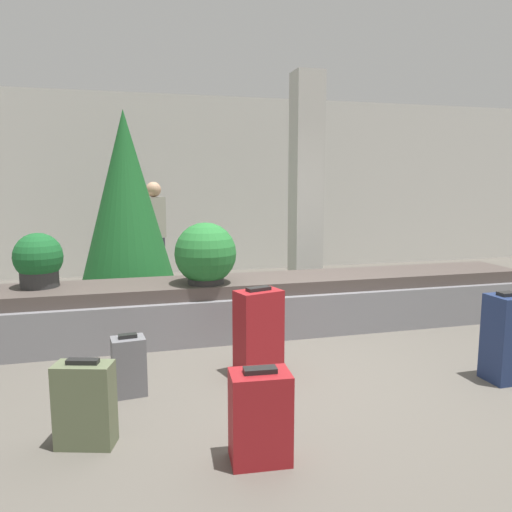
% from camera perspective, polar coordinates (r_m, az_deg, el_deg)
% --- Properties ---
extents(ground_plane, '(18.00, 18.00, 0.00)m').
position_cam_1_polar(ground_plane, '(4.61, 4.03, -12.78)').
color(ground_plane, '#59544C').
extents(back_wall, '(18.00, 0.06, 3.20)m').
position_cam_1_polar(back_wall, '(9.30, -6.19, 8.03)').
color(back_wall, beige).
rests_on(back_wall, ground_plane).
extents(carousel, '(6.75, 0.92, 0.60)m').
position_cam_1_polar(carousel, '(5.65, 0.00, -5.64)').
color(carousel, gray).
rests_on(carousel, ground_plane).
extents(pillar, '(0.41, 0.41, 3.20)m').
position_cam_1_polar(pillar, '(7.31, 5.73, 7.91)').
color(pillar, beige).
rests_on(pillar, ground_plane).
extents(suitcase_0, '(0.40, 0.28, 0.58)m').
position_cam_1_polar(suitcase_0, '(3.47, -18.96, -15.75)').
color(suitcase_0, '#5B6647').
rests_on(suitcase_0, ground_plane).
extents(suitcase_1, '(0.25, 0.28, 0.77)m').
position_cam_1_polar(suitcase_1, '(4.71, 26.43, -8.42)').
color(suitcase_1, navy).
rests_on(suitcase_1, ground_plane).
extents(suitcase_2, '(0.44, 0.34, 0.77)m').
position_cam_1_polar(suitcase_2, '(4.39, 0.29, -8.68)').
color(suitcase_2, maroon).
rests_on(suitcase_2, ground_plane).
extents(suitcase_3, '(0.38, 0.27, 0.59)m').
position_cam_1_polar(suitcase_3, '(3.13, 0.47, -17.88)').
color(suitcase_3, maroon).
rests_on(suitcase_3, ground_plane).
extents(suitcase_4, '(0.28, 0.23, 0.49)m').
position_cam_1_polar(suitcase_4, '(4.14, -14.33, -12.07)').
color(suitcase_4, slate).
rests_on(suitcase_4, ground_plane).
extents(potted_plant_0, '(0.65, 0.65, 0.65)m').
position_cam_1_polar(potted_plant_0, '(5.27, -5.80, 0.12)').
color(potted_plant_0, '#2D2D2D').
rests_on(potted_plant_0, carousel).
extents(potted_plant_1, '(0.49, 0.49, 0.56)m').
position_cam_1_polar(potted_plant_1, '(5.54, -23.61, -0.48)').
color(potted_plant_1, '#2D2D2D').
rests_on(potted_plant_1, carousel).
extents(traveler_0, '(0.36, 0.33, 1.67)m').
position_cam_1_polar(traveler_0, '(7.93, -11.52, 3.45)').
color(traveler_0, '#282833').
rests_on(traveler_0, ground_plane).
extents(decorated_tree, '(1.30, 1.30, 2.58)m').
position_cam_1_polar(decorated_tree, '(6.68, -14.61, 5.71)').
color(decorated_tree, '#4C331E').
rests_on(decorated_tree, ground_plane).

